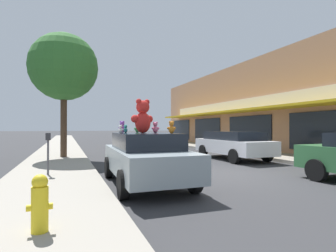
{
  "coord_description": "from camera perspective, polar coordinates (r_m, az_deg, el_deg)",
  "views": [
    {
      "loc": [
        -5.01,
        -7.55,
        1.58
      ],
      "look_at": [
        -2.05,
        0.04,
        1.64
      ],
      "focal_mm": 28.0,
      "sensor_mm": 36.0,
      "label": 1
    }
  ],
  "objects": [
    {
      "name": "parked_car_far_center",
      "position": [
        13.51,
        13.9,
        -3.77
      ],
      "size": [
        2.02,
        4.48,
        1.39
      ],
      "color": "silver",
      "rests_on": "ground_plane"
    },
    {
      "name": "street_tree",
      "position": [
        14.15,
        -21.73,
        11.77
      ],
      "size": [
        3.29,
        3.29,
        6.07
      ],
      "color": "#473323",
      "rests_on": "sidewalk_near"
    },
    {
      "name": "teddy_bear_teal",
      "position": [
        7.74,
        -9.22,
        -0.64
      ],
      "size": [
        0.17,
        0.16,
        0.24
      ],
      "rotation": [
        0.0,
        0.0,
        3.88
      ],
      "color": "teal",
      "rests_on": "plush_art_car"
    },
    {
      "name": "fire_hydrant",
      "position": [
        4.13,
        -26.13,
        -14.83
      ],
      "size": [
        0.33,
        0.22,
        0.79
      ],
      "color": "yellow",
      "rests_on": "sidewalk_near"
    },
    {
      "name": "parking_meter",
      "position": [
        8.77,
        -24.65,
        -4.39
      ],
      "size": [
        0.14,
        0.1,
        1.27
      ],
      "color": "#4C4C51",
      "rests_on": "sidewalk_near"
    },
    {
      "name": "teddy_bear_orange",
      "position": [
        7.07,
        0.76,
        -0.3
      ],
      "size": [
        0.25,
        0.16,
        0.34
      ],
      "rotation": [
        0.0,
        0.0,
        3.0
      ],
      "color": "orange",
      "rests_on": "plush_art_car"
    },
    {
      "name": "storefront_row",
      "position": [
        23.99,
        30.69,
        3.38
      ],
      "size": [
        15.97,
        28.71,
        6.26
      ],
      "color": "tan",
      "rests_on": "ground_plane"
    },
    {
      "name": "sidewalk_near",
      "position": [
        7.7,
        -24.16,
        -11.62
      ],
      "size": [
        2.66,
        90.0,
        0.15
      ],
      "color": "gray",
      "rests_on": "ground_plane"
    },
    {
      "name": "ground_plane",
      "position": [
        9.19,
        12.28,
        -10.28
      ],
      "size": [
        260.0,
        260.0,
        0.0
      ],
      "primitive_type": "plane",
      "color": "#333335"
    },
    {
      "name": "teddy_bear_pink",
      "position": [
        7.49,
        -2.76,
        -0.34
      ],
      "size": [
        0.23,
        0.21,
        0.32
      ],
      "rotation": [
        0.0,
        0.0,
        2.51
      ],
      "color": "pink",
      "rests_on": "plush_art_car"
    },
    {
      "name": "teddy_bear_white",
      "position": [
        7.46,
        -10.28,
        -0.66
      ],
      "size": [
        0.17,
        0.15,
        0.24
      ],
      "rotation": [
        0.0,
        0.0,
        2.57
      ],
      "color": "white",
      "rests_on": "plush_art_car"
    },
    {
      "name": "teddy_bear_purple",
      "position": [
        8.03,
        -9.95,
        -0.22
      ],
      "size": [
        0.24,
        0.24,
        0.36
      ],
      "rotation": [
        0.0,
        0.0,
        2.36
      ],
      "color": "purple",
      "rests_on": "plush_art_car"
    },
    {
      "name": "teddy_bear_giant",
      "position": [
        7.34,
        -5.53,
        2.03
      ],
      "size": [
        0.72,
        0.5,
        0.95
      ],
      "rotation": [
        0.0,
        0.0,
        3.44
      ],
      "color": "red",
      "rests_on": "plush_art_car"
    },
    {
      "name": "plush_art_car",
      "position": [
        7.4,
        -4.85,
        -6.67
      ],
      "size": [
        2.04,
        4.34,
        1.43
      ],
      "rotation": [
        0.0,
        0.0,
        -0.03
      ],
      "color": "#8C999E",
      "rests_on": "ground_plane"
    },
    {
      "name": "teddy_bear_green",
      "position": [
        8.34,
        -6.69,
        -0.45
      ],
      "size": [
        0.21,
        0.13,
        0.29
      ],
      "rotation": [
        0.0,
        0.0,
        3.09
      ],
      "color": "green",
      "rests_on": "plush_art_car"
    },
    {
      "name": "sidewalk_far",
      "position": [
        12.93,
        32.72,
        -7.01
      ],
      "size": [
        2.66,
        90.0,
        0.15
      ],
      "color": "gray",
      "rests_on": "ground_plane"
    }
  ]
}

